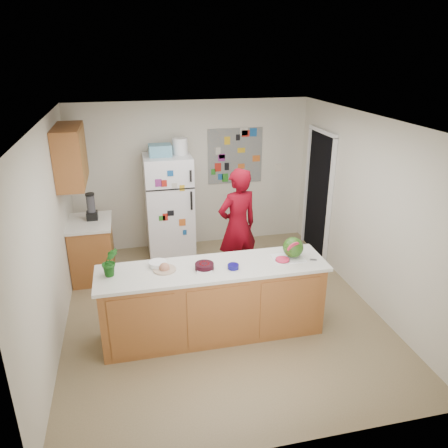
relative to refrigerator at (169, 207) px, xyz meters
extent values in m
cube|color=brown|center=(0.45, -1.88, -0.86)|extent=(4.00, 4.50, 0.02)
cube|color=beige|center=(0.45, 0.38, 0.40)|extent=(4.00, 0.02, 2.50)
cube|color=beige|center=(-1.56, -1.88, 0.40)|extent=(0.02, 4.50, 2.50)
cube|color=beige|center=(2.46, -1.88, 0.40)|extent=(0.02, 4.50, 2.50)
cube|color=white|center=(0.45, -1.88, 1.66)|extent=(4.00, 4.50, 0.02)
cube|color=black|center=(2.44, -0.43, 0.17)|extent=(0.03, 0.85, 2.04)
cube|color=brown|center=(0.25, -2.38, -0.41)|extent=(2.60, 0.62, 0.88)
cube|color=silver|center=(0.25, -2.38, 0.05)|extent=(2.68, 0.70, 0.04)
cube|color=brown|center=(-1.24, -0.53, -0.42)|extent=(0.60, 0.80, 0.86)
cube|color=silver|center=(-1.24, -0.53, 0.03)|extent=(0.64, 0.84, 0.04)
cube|color=brown|center=(-1.37, -0.58, 1.05)|extent=(0.35, 1.00, 0.80)
cube|color=silver|center=(0.00, 0.00, 0.00)|extent=(0.75, 0.70, 1.70)
cube|color=#5999B2|center=(-0.10, 0.00, 0.94)|extent=(0.35, 0.28, 0.18)
cube|color=slate|center=(1.20, 0.36, 0.70)|extent=(0.95, 0.01, 0.95)
imported|color=#690410|center=(0.87, -1.14, 0.02)|extent=(0.73, 0.59, 1.74)
cylinder|color=black|center=(-1.19, -0.45, 0.24)|extent=(0.12, 0.12, 0.38)
cube|color=white|center=(1.17, -2.38, 0.08)|extent=(0.39, 0.30, 0.01)
sphere|color=#21621B|center=(1.23, -2.36, 0.21)|extent=(0.25, 0.25, 0.25)
cylinder|color=#C12848|center=(1.08, -2.43, 0.09)|extent=(0.16, 0.16, 0.02)
cylinder|color=black|center=(0.14, -2.41, 0.11)|extent=(0.27, 0.27, 0.07)
cylinder|color=white|center=(-0.37, -2.23, 0.10)|extent=(0.26, 0.26, 0.06)
cylinder|color=#0E0B5C|center=(0.47, -2.47, 0.10)|extent=(0.16, 0.16, 0.05)
cylinder|color=#B8A48D|center=(-0.30, -2.34, 0.08)|extent=(0.30, 0.30, 0.02)
cube|color=white|center=(0.14, -2.46, 0.08)|extent=(0.20, 0.19, 0.02)
cube|color=gray|center=(1.45, -2.48, 0.08)|extent=(0.09, 0.06, 0.01)
imported|color=#0E4A11|center=(-0.89, -2.33, 0.24)|extent=(0.21, 0.18, 0.34)
camera|label=1|loc=(-0.62, -6.79, 2.42)|focal=35.00mm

